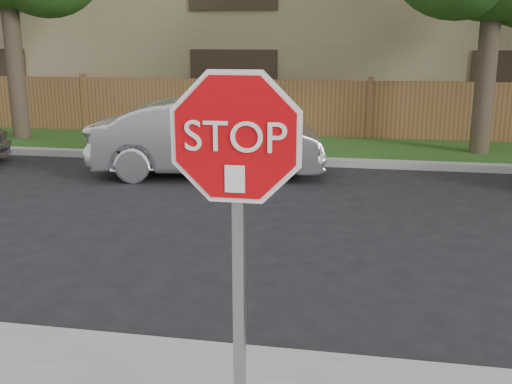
# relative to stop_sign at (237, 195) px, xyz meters

# --- Properties ---
(ground) EXTENTS (90.00, 90.00, 0.00)m
(ground) POSITION_rel_stop_sign_xyz_m (0.76, 1.48, -1.83)
(ground) COLOR black
(ground) RESTS_ON ground
(far_curb) EXTENTS (70.00, 0.30, 0.15)m
(far_curb) POSITION_rel_stop_sign_xyz_m (0.76, 9.63, -1.75)
(far_curb) COLOR gray
(far_curb) RESTS_ON ground
(grass_strip) EXTENTS (70.00, 3.00, 0.12)m
(grass_strip) POSITION_rel_stop_sign_xyz_m (0.76, 11.28, -1.77)
(grass_strip) COLOR #1E4714
(grass_strip) RESTS_ON ground
(fence) EXTENTS (70.00, 0.12, 1.60)m
(fence) POSITION_rel_stop_sign_xyz_m (0.76, 12.88, -1.03)
(fence) COLOR brown
(fence) RESTS_ON ground
(apartment_building) EXTENTS (35.20, 9.20, 7.20)m
(apartment_building) POSITION_rel_stop_sign_xyz_m (0.76, 18.48, 1.70)
(apartment_building) COLOR #927D5A
(apartment_building) RESTS_ON ground
(stop_sign) EXTENTS (1.01, 0.13, 2.55)m
(stop_sign) POSITION_rel_stop_sign_xyz_m (0.00, 0.00, 0.00)
(stop_sign) COLOR gray
(stop_sign) RESTS_ON sidewalk_near
(sedan_left) EXTENTS (4.73, 2.30, 1.49)m
(sedan_left) POSITION_rel_stop_sign_xyz_m (-2.38, 8.23, -1.08)
(sedan_left) COLOR #B5B4B9
(sedan_left) RESTS_ON ground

